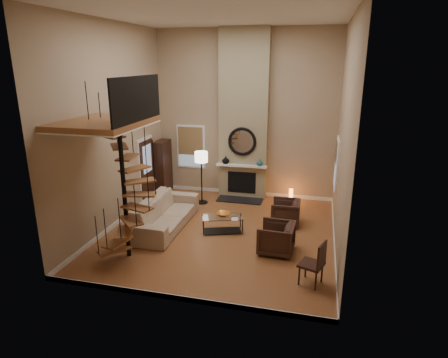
% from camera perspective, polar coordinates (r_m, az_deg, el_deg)
% --- Properties ---
extents(ground, '(6.00, 6.50, 0.01)m').
position_cam_1_polar(ground, '(10.62, -0.53, -7.88)').
color(ground, '#AF6A38').
rests_on(ground, ground).
extents(back_wall, '(6.00, 0.02, 5.50)m').
position_cam_1_polar(back_wall, '(12.92, 3.11, 9.37)').
color(back_wall, tan).
rests_on(back_wall, ground).
extents(front_wall, '(6.00, 0.02, 5.50)m').
position_cam_1_polar(front_wall, '(6.76, -7.53, 2.13)').
color(front_wall, tan).
rests_on(front_wall, ground).
extents(left_wall, '(0.02, 6.50, 5.50)m').
position_cam_1_polar(left_wall, '(10.92, -16.12, 7.31)').
color(left_wall, tan).
rests_on(left_wall, ground).
extents(right_wall, '(0.02, 6.50, 5.50)m').
position_cam_1_polar(right_wall, '(9.49, 17.33, 5.82)').
color(right_wall, tan).
rests_on(right_wall, ground).
extents(ceiling, '(6.00, 6.50, 0.01)m').
position_cam_1_polar(ceiling, '(9.68, -0.62, 23.11)').
color(ceiling, silver).
rests_on(ceiling, back_wall).
extents(baseboard_back, '(6.00, 0.02, 0.12)m').
position_cam_1_polar(baseboard_back, '(13.53, 2.92, -2.00)').
color(baseboard_back, white).
rests_on(baseboard_back, ground).
extents(baseboard_front, '(6.00, 0.02, 0.12)m').
position_cam_1_polar(baseboard_front, '(7.90, -6.72, -17.07)').
color(baseboard_front, white).
rests_on(baseboard_front, ground).
extents(baseboard_left, '(0.02, 6.50, 0.12)m').
position_cam_1_polar(baseboard_left, '(11.65, -14.99, -5.82)').
color(baseboard_left, white).
rests_on(baseboard_left, ground).
extents(baseboard_right, '(0.02, 6.50, 0.12)m').
position_cam_1_polar(baseboard_right, '(10.33, 15.95, -8.96)').
color(baseboard_right, white).
rests_on(baseboard_right, ground).
extents(chimney_breast, '(1.60, 0.38, 5.50)m').
position_cam_1_polar(chimney_breast, '(12.73, 2.94, 9.26)').
color(chimney_breast, '#92815E').
rests_on(chimney_breast, ground).
extents(hearth, '(1.50, 0.60, 0.04)m').
position_cam_1_polar(hearth, '(12.93, 2.34, -3.11)').
color(hearth, black).
rests_on(hearth, ground).
extents(firebox, '(0.95, 0.02, 0.72)m').
position_cam_1_polar(firebox, '(13.02, 2.63, -0.49)').
color(firebox, black).
rests_on(firebox, chimney_breast).
extents(mantel, '(1.70, 0.18, 0.06)m').
position_cam_1_polar(mantel, '(12.78, 2.59, 1.97)').
color(mantel, white).
rests_on(mantel, chimney_breast).
extents(mirror_frame, '(0.94, 0.10, 0.94)m').
position_cam_1_polar(mirror_frame, '(12.65, 2.69, 5.54)').
color(mirror_frame, black).
rests_on(mirror_frame, chimney_breast).
extents(mirror_disc, '(0.80, 0.01, 0.80)m').
position_cam_1_polar(mirror_disc, '(12.66, 2.70, 5.54)').
color(mirror_disc, white).
rests_on(mirror_disc, chimney_breast).
extents(vase_left, '(0.24, 0.24, 0.25)m').
position_cam_1_polar(vase_left, '(12.90, 0.24, 2.83)').
color(vase_left, black).
rests_on(vase_left, mantel).
extents(vase_right, '(0.20, 0.20, 0.21)m').
position_cam_1_polar(vase_right, '(12.68, 5.29, 2.42)').
color(vase_right, '#185057').
rests_on(vase_right, mantel).
extents(window_back, '(1.02, 0.06, 1.52)m').
position_cam_1_polar(window_back, '(13.57, -4.92, 4.87)').
color(window_back, white).
rests_on(window_back, back_wall).
extents(window_right, '(0.06, 1.02, 1.52)m').
position_cam_1_polar(window_right, '(11.68, 16.28, 2.26)').
color(window_right, white).
rests_on(window_right, right_wall).
extents(entry_door, '(0.10, 1.05, 2.16)m').
position_cam_1_polar(entry_door, '(12.82, -11.37, 1.22)').
color(entry_door, white).
rests_on(entry_door, ground).
extents(loft, '(1.70, 2.20, 1.09)m').
position_cam_1_polar(loft, '(8.84, -16.73, 8.28)').
color(loft, '#9A5E32').
rests_on(loft, left_wall).
extents(spiral_stair, '(1.47, 1.47, 4.06)m').
position_cam_1_polar(spiral_stair, '(9.04, -14.49, -0.83)').
color(spiral_stair, black).
rests_on(spiral_stair, ground).
extents(hutch, '(0.38, 0.81, 1.81)m').
position_cam_1_polar(hutch, '(13.64, -9.02, 1.87)').
color(hutch, '#331911').
rests_on(hutch, ground).
extents(sofa, '(1.15, 2.88, 0.84)m').
position_cam_1_polar(sofa, '(10.96, -8.83, -5.00)').
color(sofa, tan).
rests_on(sofa, ground).
extents(armchair_near, '(0.82, 0.79, 0.72)m').
position_cam_1_polar(armchair_near, '(11.12, 9.44, -4.93)').
color(armchair_near, '#3F261D').
rests_on(armchair_near, ground).
extents(armchair_far, '(0.89, 0.87, 0.77)m').
position_cam_1_polar(armchair_far, '(9.54, 8.18, -8.72)').
color(armchair_far, '#3F261D').
rests_on(armchair_far, ground).
extents(coffee_table, '(1.20, 0.86, 0.43)m').
position_cam_1_polar(coffee_table, '(10.54, -0.22, -6.38)').
color(coffee_table, silver).
rests_on(coffee_table, ground).
extents(bowl, '(0.37, 0.37, 0.09)m').
position_cam_1_polar(bowl, '(10.50, -0.16, -5.20)').
color(bowl, orange).
rests_on(bowl, coffee_table).
extents(book, '(0.23, 0.27, 0.02)m').
position_cam_1_polar(book, '(10.26, 1.48, -5.97)').
color(book, gray).
rests_on(book, coffee_table).
extents(floor_lamp, '(0.42, 0.42, 1.72)m').
position_cam_1_polar(floor_lamp, '(12.33, -3.38, 2.66)').
color(floor_lamp, black).
rests_on(floor_lamp, ground).
extents(accent_lamp, '(0.13, 0.13, 0.45)m').
position_cam_1_polar(accent_lamp, '(12.84, 9.85, -2.41)').
color(accent_lamp, orange).
rests_on(accent_lamp, ground).
extents(side_chair, '(0.59, 0.59, 0.99)m').
position_cam_1_polar(side_chair, '(8.31, 13.38, -11.84)').
color(side_chair, '#331911').
rests_on(side_chair, ground).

